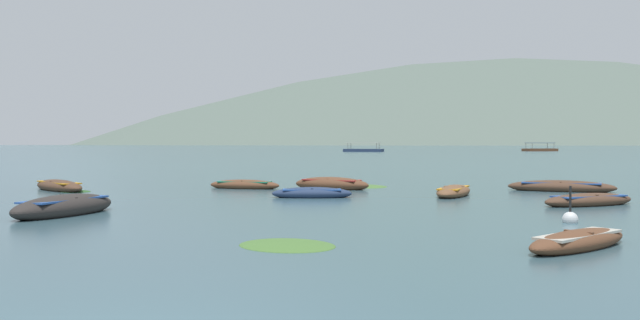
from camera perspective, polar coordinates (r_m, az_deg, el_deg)
ground_plane at (r=1506.41m, az=1.28°, el=1.36°), size 6000.00×6000.00×0.00m
mountain_1 at (r=2215.77m, az=-19.11°, el=5.37°), size 1081.09×1081.09×314.21m
mountain_2 at (r=1853.74m, az=10.12°, el=9.53°), size 2157.85×2157.85×526.94m
rowboat_1 at (r=30.04m, az=20.44°, el=-2.23°), size 4.62×2.79×0.60m
rowboat_2 at (r=30.89m, az=-22.00°, el=-2.15°), size 3.86×3.98×0.60m
rowboat_3 at (r=20.27m, az=-21.56°, el=-3.86°), size 2.44×4.14×0.74m
rowboat_4 at (r=23.58m, az=22.59°, el=-3.30°), size 3.86×2.60×0.51m
rowboat_5 at (r=24.91m, az=-0.71°, el=-2.95°), size 3.11×1.07×0.50m
rowboat_7 at (r=30.05m, az=-6.66°, el=-2.20°), size 3.54×1.83×0.52m
rowboat_8 at (r=26.31m, az=11.68°, el=-2.73°), size 2.40×3.92×0.53m
rowboat_9 at (r=13.89m, az=21.80°, el=-6.62°), size 3.06×2.89×0.45m
rowboat_10 at (r=29.58m, az=1.01°, el=-2.15°), size 3.83×2.74×0.69m
ferry_0 at (r=191.81m, az=18.79°, el=0.88°), size 10.26×6.78×2.54m
ferry_1 at (r=168.01m, az=3.85°, el=0.89°), size 10.72×6.61×2.54m
mooring_buoy at (r=18.25m, az=21.15°, el=-4.84°), size 0.41×0.41×1.09m
weed_patch_1 at (r=29.71m, az=-20.70°, el=-2.64°), size 1.26×1.19×0.14m
weed_patch_3 at (r=31.49m, az=3.02°, el=-2.32°), size 4.41×4.41×0.14m
weed_patch_5 at (r=13.24m, az=-2.92°, el=-7.54°), size 2.68×2.58×0.14m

